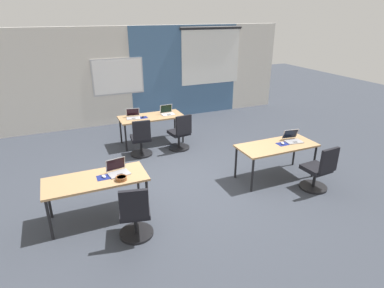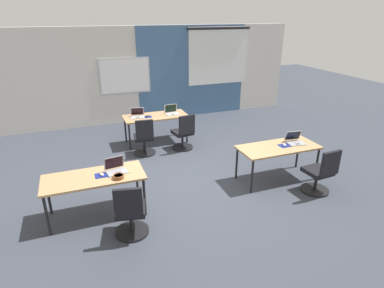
# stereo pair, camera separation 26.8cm
# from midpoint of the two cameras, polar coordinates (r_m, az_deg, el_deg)

# --- Properties ---
(ground_plane) EXTENTS (24.00, 24.00, 0.00)m
(ground_plane) POSITION_cam_midpoint_polar(r_m,az_deg,el_deg) (6.53, -0.16, -6.46)
(ground_plane) COLOR #383D47
(back_wall_assembly) EXTENTS (10.00, 0.27, 2.80)m
(back_wall_assembly) POSITION_cam_midpoint_polar(r_m,az_deg,el_deg) (9.92, -8.49, 12.11)
(back_wall_assembly) COLOR silver
(back_wall_assembly) RESTS_ON ground
(desk_near_left) EXTENTS (1.60, 0.70, 0.72)m
(desk_near_left) POSITION_cam_midpoint_polar(r_m,az_deg,el_deg) (5.38, -15.69, -6.15)
(desk_near_left) COLOR tan
(desk_near_left) RESTS_ON ground
(desk_near_right) EXTENTS (1.60, 0.70, 0.72)m
(desk_near_right) POSITION_cam_midpoint_polar(r_m,az_deg,el_deg) (6.55, 16.24, -0.91)
(desk_near_right) COLOR tan
(desk_near_right) RESTS_ON ground
(desk_far_center) EXTENTS (1.60, 0.70, 0.72)m
(desk_far_center) POSITION_cam_midpoint_polar(r_m,az_deg,el_deg) (8.20, -5.57, 4.64)
(desk_far_center) COLOR tan
(desk_far_center) RESTS_ON ground
(laptop_far_left) EXTENTS (0.38, 0.36, 0.23)m
(laptop_far_left) POSITION_cam_midpoint_polar(r_m,az_deg,el_deg) (8.11, -8.73, 5.09)
(laptop_far_left) COLOR #B7B7BC
(laptop_far_left) RESTS_ON desk_far_center
(mousepad_far_left) EXTENTS (0.22, 0.19, 0.00)m
(mousepad_far_left) POSITION_cam_midpoint_polar(r_m,az_deg,el_deg) (8.10, -7.05, 4.82)
(mousepad_far_left) COLOR navy
(mousepad_far_left) RESTS_ON desk_far_center
(mouse_far_left) EXTENTS (0.10, 0.11, 0.03)m
(mouse_far_left) POSITION_cam_midpoint_polar(r_m,az_deg,el_deg) (8.10, -7.06, 4.94)
(mouse_far_left) COLOR black
(mouse_far_left) RESTS_ON mousepad_far_left
(chair_far_left) EXTENTS (0.52, 0.56, 0.92)m
(chair_far_left) POSITION_cam_midpoint_polar(r_m,az_deg,el_deg) (7.57, -7.49, 0.72)
(chair_far_left) COLOR black
(chair_far_left) RESTS_ON ground
(laptop_near_left_inner) EXTENTS (0.37, 0.32, 0.24)m
(laptop_near_left_inner) POSITION_cam_midpoint_polar(r_m,az_deg,el_deg) (5.40, -11.98, -4.33)
(laptop_near_left_inner) COLOR #9E9EA3
(laptop_near_left_inner) RESTS_ON desk_near_left
(mousepad_near_left_inner) EXTENTS (0.22, 0.19, 0.00)m
(mousepad_near_left_inner) POSITION_cam_midpoint_polar(r_m,az_deg,el_deg) (5.34, -14.37, -5.44)
(mousepad_near_left_inner) COLOR navy
(mousepad_near_left_inner) RESTS_ON desk_near_left
(mouse_near_left_inner) EXTENTS (0.08, 0.11, 0.03)m
(mouse_near_left_inner) POSITION_cam_midpoint_polar(r_m,az_deg,el_deg) (5.33, -14.39, -5.26)
(mouse_near_left_inner) COLOR silver
(mouse_near_left_inner) RESTS_ON mousepad_near_left_inner
(chair_near_left_inner) EXTENTS (0.52, 0.58, 0.92)m
(chair_near_left_inner) POSITION_cam_midpoint_polar(r_m,az_deg,el_deg) (4.92, -9.35, -12.33)
(chair_near_left_inner) COLOR black
(chair_near_left_inner) RESTS_ON ground
(laptop_near_right_end) EXTENTS (0.37, 0.36, 0.23)m
(laptop_near_right_end) POSITION_cam_midpoint_polar(r_m,az_deg,el_deg) (6.78, 18.95, 0.56)
(laptop_near_right_end) COLOR #9E9EA3
(laptop_near_right_end) RESTS_ON desk_near_right
(mousepad_near_right_end) EXTENTS (0.22, 0.19, 0.00)m
(mousepad_near_right_end) POSITION_cam_midpoint_polar(r_m,az_deg,el_deg) (6.59, 17.24, -0.30)
(mousepad_near_right_end) COLOR navy
(mousepad_near_right_end) RESTS_ON desk_near_right
(mouse_near_right_end) EXTENTS (0.08, 0.11, 0.03)m
(mouse_near_right_end) POSITION_cam_midpoint_polar(r_m,az_deg,el_deg) (6.58, 17.26, -0.15)
(mouse_near_right_end) COLOR silver
(mouse_near_right_end) RESTS_ON mousepad_near_right_end
(chair_near_right_end) EXTENTS (0.52, 0.55, 0.92)m
(chair_near_right_end) POSITION_cam_midpoint_polar(r_m,az_deg,el_deg) (6.43, 22.98, -5.10)
(chair_near_right_end) COLOR black
(chair_near_right_end) RESTS_ON ground
(laptop_far_right) EXTENTS (0.34, 0.28, 0.24)m
(laptop_far_right) POSITION_cam_midpoint_polar(r_m,az_deg,el_deg) (8.28, -2.69, 5.71)
(laptop_far_right) COLOR silver
(laptop_far_right) RESTS_ON desk_far_center
(chair_far_right) EXTENTS (0.52, 0.56, 0.92)m
(chair_far_right) POSITION_cam_midpoint_polar(r_m,az_deg,el_deg) (7.81, -0.52, 1.63)
(chair_far_right) COLOR black
(chair_far_right) RESTS_ON ground
(snack_bowl) EXTENTS (0.18, 0.18, 0.06)m
(snack_bowl) POSITION_cam_midpoint_polar(r_m,az_deg,el_deg) (5.18, -11.50, -5.68)
(snack_bowl) COLOR brown
(snack_bowl) RESTS_ON desk_near_left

